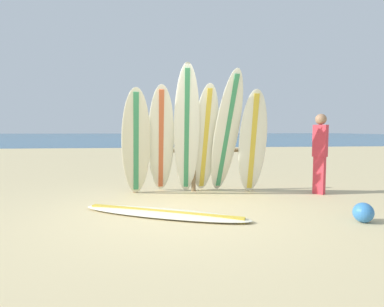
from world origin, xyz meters
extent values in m
plane|color=#CCB784|center=(0.00, 0.00, 0.00)|extent=(120.00, 120.00, 0.00)
cube|color=navy|center=(0.00, 58.00, 0.00)|extent=(120.00, 80.00, 0.01)
cylinder|color=olive|center=(-0.76, 1.68, 0.51)|extent=(0.09, 0.09, 1.02)
cylinder|color=olive|center=(0.46, 1.68, 0.51)|extent=(0.09, 0.09, 1.02)
cylinder|color=olive|center=(1.69, 1.68, 0.51)|extent=(0.09, 0.09, 1.02)
cylinder|color=olive|center=(0.46, 1.68, 0.87)|extent=(2.56, 0.08, 0.08)
ellipsoid|color=beige|center=(-0.71, 1.28, 1.05)|extent=(0.64, 0.81, 2.10)
cube|color=#388C59|center=(-0.71, 1.28, 1.05)|extent=(0.17, 0.72, 1.94)
ellipsoid|color=silver|center=(-0.22, 1.41, 1.08)|extent=(0.55, 1.10, 2.16)
cube|color=#CC5933|center=(-0.22, 1.41, 1.08)|extent=(0.12, 1.02, 1.99)
ellipsoid|color=white|center=(0.28, 1.27, 1.27)|extent=(0.56, 1.05, 2.55)
cube|color=#388C59|center=(0.28, 1.27, 1.27)|extent=(0.14, 0.96, 2.35)
ellipsoid|color=silver|center=(0.67, 1.41, 1.10)|extent=(0.56, 1.02, 2.20)
cube|color=gold|center=(0.67, 1.41, 1.10)|extent=(0.14, 0.93, 2.03)
ellipsoid|color=silver|center=(1.09, 1.30, 1.23)|extent=(0.70, 1.19, 2.46)
cube|color=#388C59|center=(1.09, 1.30, 1.23)|extent=(0.27, 1.05, 2.27)
ellipsoid|color=silver|center=(1.62, 1.25, 1.05)|extent=(0.60, 0.67, 2.10)
cube|color=gold|center=(1.62, 1.25, 1.05)|extent=(0.13, 0.61, 1.94)
ellipsoid|color=silver|center=(-0.22, -0.19, 0.04)|extent=(2.71, 1.65, 0.07)
cube|color=gold|center=(-0.22, -0.19, 0.04)|extent=(2.32, 1.15, 0.08)
cube|color=#D8333F|center=(2.99, 1.12, 0.38)|extent=(0.25, 0.25, 0.77)
cube|color=#D8333F|center=(2.99, 1.12, 1.09)|extent=(0.30, 0.31, 0.65)
sphere|color=#997051|center=(2.99, 1.12, 1.52)|extent=(0.22, 0.22, 0.22)
cube|color=silver|center=(4.03, 35.37, 0.18)|extent=(2.55, 1.19, 0.35)
cube|color=silver|center=(4.03, 35.37, 0.54)|extent=(0.96, 0.68, 0.36)
sphere|color=#3372B2|center=(2.60, -0.87, 0.14)|extent=(0.28, 0.28, 0.28)
camera|label=1|loc=(-0.31, -5.02, 1.32)|focal=29.87mm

